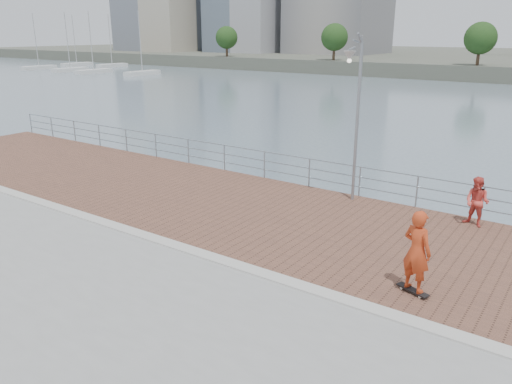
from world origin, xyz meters
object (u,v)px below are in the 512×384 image
Objects in this scene: guardrail at (334,173)px; bystander at (477,202)px; street_lamp at (354,91)px; skateboarder at (417,251)px.

bystander is at bearing -7.47° from guardrail.
street_lamp is at bearing -41.72° from guardrail.
skateboarder is (3.90, -4.92, -2.76)m from street_lamp.
bystander is at bearing -72.65° from skateboarder.
skateboarder is 1.24× the size of bystander.
bystander is at bearing 3.17° from street_lamp.
skateboarder reaches higher than bystander.
bystander is (4.09, 0.23, -3.03)m from street_lamp.
street_lamp is 2.83× the size of skateboarder.
guardrail is 7.27× the size of street_lamp.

